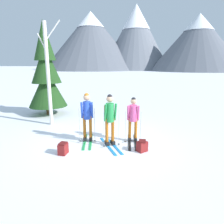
{
  "coord_description": "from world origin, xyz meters",
  "views": [
    {
      "loc": [
        1.5,
        -6.79,
        2.82
      ],
      "look_at": [
        0.19,
        0.35,
        1.05
      ],
      "focal_mm": 31.89,
      "sensor_mm": 36.0,
      "label": 1
    }
  ],
  "objects_px": {
    "birch_tree_tall": "(48,73)",
    "skier_in_pink": "(133,117)",
    "skier_in_blue": "(87,115)",
    "skier_in_green": "(110,117)",
    "backpack_on_snow_beside": "(142,146)",
    "pine_tree_near": "(46,73)",
    "backpack_on_snow_front": "(63,148)"
  },
  "relations": [
    {
      "from": "skier_in_blue",
      "to": "skier_in_green",
      "type": "bearing_deg",
      "value": -13.86
    },
    {
      "from": "skier_in_blue",
      "to": "backpack_on_snow_front",
      "type": "distance_m",
      "value": 1.53
    },
    {
      "from": "skier_in_green",
      "to": "pine_tree_near",
      "type": "height_order",
      "value": "pine_tree_near"
    },
    {
      "from": "skier_in_pink",
      "to": "skier_in_green",
      "type": "bearing_deg",
      "value": -147.65
    },
    {
      "from": "skier_in_blue",
      "to": "backpack_on_snow_beside",
      "type": "distance_m",
      "value": 2.26
    },
    {
      "from": "skier_in_green",
      "to": "birch_tree_tall",
      "type": "relative_size",
      "value": 0.39
    },
    {
      "from": "skier_in_blue",
      "to": "skier_in_green",
      "type": "distance_m",
      "value": 0.91
    },
    {
      "from": "skier_in_pink",
      "to": "birch_tree_tall",
      "type": "height_order",
      "value": "birch_tree_tall"
    },
    {
      "from": "backpack_on_snow_front",
      "to": "backpack_on_snow_beside",
      "type": "relative_size",
      "value": 0.96
    },
    {
      "from": "skier_in_pink",
      "to": "pine_tree_near",
      "type": "bearing_deg",
      "value": 147.53
    },
    {
      "from": "pine_tree_near",
      "to": "backpack_on_snow_front",
      "type": "height_order",
      "value": "pine_tree_near"
    },
    {
      "from": "birch_tree_tall",
      "to": "backpack_on_snow_front",
      "type": "distance_m",
      "value": 4.11
    },
    {
      "from": "skier_in_pink",
      "to": "backpack_on_snow_beside",
      "type": "xyz_separation_m",
      "value": [
        0.38,
        -0.83,
        -0.75
      ]
    },
    {
      "from": "skier_in_green",
      "to": "birch_tree_tall",
      "type": "xyz_separation_m",
      "value": [
        -3.19,
        1.91,
        1.37
      ]
    },
    {
      "from": "pine_tree_near",
      "to": "backpack_on_snow_front",
      "type": "distance_m",
      "value": 5.91
    },
    {
      "from": "skier_in_pink",
      "to": "backpack_on_snow_beside",
      "type": "bearing_deg",
      "value": -65.34
    },
    {
      "from": "skier_in_pink",
      "to": "backpack_on_snow_front",
      "type": "distance_m",
      "value": 2.68
    },
    {
      "from": "birch_tree_tall",
      "to": "backpack_on_snow_front",
      "type": "xyz_separation_m",
      "value": [
        1.87,
        -2.91,
        -2.22
      ]
    },
    {
      "from": "birch_tree_tall",
      "to": "backpack_on_snow_beside",
      "type": "bearing_deg",
      "value": -27.43
    },
    {
      "from": "birch_tree_tall",
      "to": "backpack_on_snow_beside",
      "type": "distance_m",
      "value": 5.38
    },
    {
      "from": "skier_in_pink",
      "to": "backpack_on_snow_front",
      "type": "bearing_deg",
      "value": -144.54
    },
    {
      "from": "skier_in_pink",
      "to": "skier_in_blue",
      "type": "bearing_deg",
      "value": -170.68
    },
    {
      "from": "skier_in_green",
      "to": "backpack_on_snow_beside",
      "type": "relative_size",
      "value": 4.59
    },
    {
      "from": "skier_in_blue",
      "to": "birch_tree_tall",
      "type": "distance_m",
      "value": 3.19
    },
    {
      "from": "pine_tree_near",
      "to": "birch_tree_tall",
      "type": "distance_m",
      "value": 2.06
    },
    {
      "from": "birch_tree_tall",
      "to": "skier_in_pink",
      "type": "bearing_deg",
      "value": -19.73
    },
    {
      "from": "skier_in_pink",
      "to": "birch_tree_tall",
      "type": "relative_size",
      "value": 0.36
    },
    {
      "from": "pine_tree_near",
      "to": "backpack_on_snow_beside",
      "type": "relative_size",
      "value": 12.74
    },
    {
      "from": "skier_in_blue",
      "to": "backpack_on_snow_front",
      "type": "height_order",
      "value": "skier_in_blue"
    },
    {
      "from": "birch_tree_tall",
      "to": "backpack_on_snow_front",
      "type": "bearing_deg",
      "value": -57.29
    },
    {
      "from": "skier_in_blue",
      "to": "pine_tree_near",
      "type": "height_order",
      "value": "pine_tree_near"
    },
    {
      "from": "skier_in_pink",
      "to": "backpack_on_snow_beside",
      "type": "relative_size",
      "value": 4.19
    }
  ]
}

